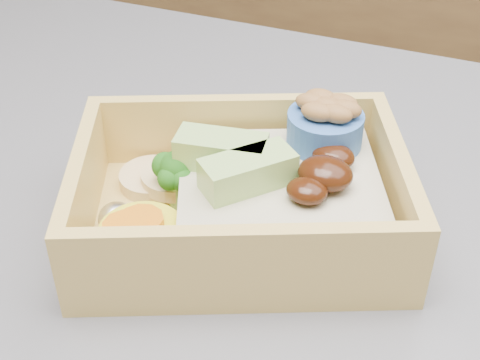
% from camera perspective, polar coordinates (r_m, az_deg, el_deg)
% --- Properties ---
extents(bento_box, '(0.24, 0.22, 0.07)m').
position_cam_1_polar(bento_box, '(0.42, 0.89, -1.24)').
color(bento_box, tan).
rests_on(bento_box, island).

